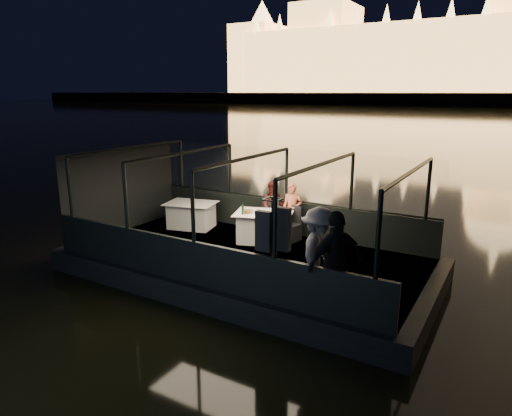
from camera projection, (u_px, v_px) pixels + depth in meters
The scene contains 27 objects.
river_water at pixel (493, 118), 77.71m from camera, with size 500.00×500.00×0.00m, color black.
boat_hull at pixel (248, 274), 10.96m from camera, with size 8.60×4.40×1.00m, color black.
boat_deck at pixel (247, 255), 10.84m from camera, with size 8.00×4.00×0.04m, color black.
gunwale_port at pixel (286, 217), 12.39m from camera, with size 8.00×0.08×0.90m, color black.
gunwale_starboard at pixel (195, 263), 9.05m from camera, with size 8.00×0.08×0.90m, color black.
cabin_glass_port at pixel (287, 175), 12.11m from camera, with size 8.00×0.02×1.40m, color #99B2B2, non-canonical shape.
cabin_glass_starboard at pixel (193, 207), 8.77m from camera, with size 8.00×0.02×1.40m, color #99B2B2, non-canonical shape.
cabin_roof_glass at pixel (247, 158), 10.26m from camera, with size 8.00×4.00×0.02m, color #99B2B2, non-canonical shape.
end_wall_fore at pixel (123, 189), 12.52m from camera, with size 0.02×4.00×2.30m, color black, non-canonical shape.
end_wall_aft at pixel (428, 234), 8.58m from camera, with size 0.02×4.00×2.30m, color black, non-canonical shape.
canopy_ribs at pixel (247, 207), 10.55m from camera, with size 8.00×4.00×2.30m, color black, non-canonical shape.
dining_table_central at pixel (264, 227), 11.68m from camera, with size 1.45×1.05×0.77m, color white.
dining_table_aft at pixel (191, 214), 12.89m from camera, with size 1.37×0.99×0.73m, color silver.
chair_port_left at pixel (267, 220), 12.12m from camera, with size 0.46×0.46×0.99m, color black.
chair_port_right at pixel (291, 224), 11.76m from camera, with size 0.41×0.41×0.88m, color black.
coat_stand at pixel (272, 252), 8.36m from camera, with size 0.54×0.43×1.94m, color black, non-canonical shape.
person_woman_coral at pixel (292, 209), 11.97m from camera, with size 0.52×0.35×1.46m, color #D76D4E.
person_man_maroon at pixel (274, 207), 12.24m from camera, with size 0.70×0.54×1.45m, color #421512.
passenger_stripe at pixel (318, 256), 8.30m from camera, with size 1.14×0.64×1.76m, color white.
passenger_dark at pixel (336, 267), 7.77m from camera, with size 1.09×0.46×1.85m, color black.
wine_bottle at pixel (243, 209), 11.38m from camera, with size 0.06×0.06×0.29m, color #153A1C.
bread_basket at pixel (248, 212), 11.54m from camera, with size 0.22×0.22×0.09m, color brown.
amber_candle at pixel (263, 215), 11.20m from camera, with size 0.06×0.06×0.09m, color #FFA03F.
plate_near at pixel (275, 218), 11.04m from camera, with size 0.25×0.25×0.02m, color white.
plate_far at pixel (253, 212), 11.62m from camera, with size 0.25×0.25×0.02m, color silver.
wine_glass_white at pixel (245, 211), 11.37m from camera, with size 0.06×0.06×0.17m, color silver, non-canonical shape.
wine_glass_red at pixel (273, 211), 11.35m from camera, with size 0.07×0.07×0.21m, color silver, non-canonical shape.
Camera 1 is at (5.37, -8.70, 4.24)m, focal length 32.00 mm.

